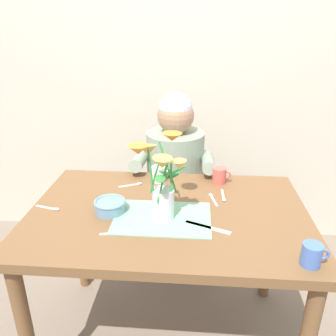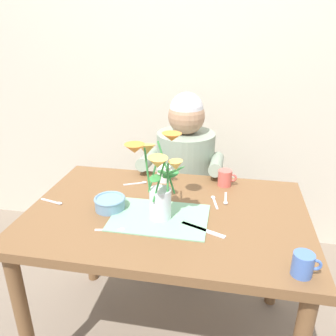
% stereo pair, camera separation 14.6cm
% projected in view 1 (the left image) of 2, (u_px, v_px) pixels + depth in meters
% --- Properties ---
extents(ground_plane, '(6.00, 6.00, 0.00)m').
position_uv_depth(ground_plane, '(168.00, 335.00, 1.78)').
color(ground_plane, '#756656').
extents(wood_panel_backdrop, '(4.00, 0.10, 2.50)m').
position_uv_depth(wood_panel_backdrop, '(181.00, 62.00, 2.25)').
color(wood_panel_backdrop, beige).
rests_on(wood_panel_backdrop, ground_plane).
extents(dining_table, '(1.20, 0.80, 0.74)m').
position_uv_depth(dining_table, '(168.00, 230.00, 1.52)').
color(dining_table, brown).
rests_on(dining_table, ground_plane).
extents(seated_person, '(0.45, 0.47, 1.14)m').
position_uv_depth(seated_person, '(175.00, 185.00, 2.12)').
color(seated_person, '#4C4C56').
rests_on(seated_person, ground_plane).
extents(striped_placemat, '(0.40, 0.28, 0.00)m').
position_uv_depth(striped_placemat, '(162.00, 218.00, 1.43)').
color(striped_placemat, '#7AB289').
rests_on(striped_placemat, dining_table).
extents(flower_vase, '(0.23, 0.27, 0.34)m').
position_uv_depth(flower_vase, '(161.00, 178.00, 1.36)').
color(flower_vase, silver).
rests_on(flower_vase, dining_table).
extents(ceramic_bowl, '(0.14, 0.14, 0.06)m').
position_uv_depth(ceramic_bowl, '(110.00, 206.00, 1.46)').
color(ceramic_bowl, '#6689A8').
rests_on(ceramic_bowl, dining_table).
extents(dinner_knife, '(0.18, 0.09, 0.00)m').
position_uv_depth(dinner_knife, '(208.00, 227.00, 1.36)').
color(dinner_knife, silver).
rests_on(dinner_knife, dining_table).
extents(tea_cup, '(0.09, 0.07, 0.08)m').
position_uv_depth(tea_cup, '(220.00, 175.00, 1.73)').
color(tea_cup, '#CC564C').
rests_on(tea_cup, dining_table).
extents(ceramic_mug, '(0.09, 0.07, 0.08)m').
position_uv_depth(ceramic_mug, '(159.00, 174.00, 1.74)').
color(ceramic_mug, silver).
rests_on(ceramic_mug, dining_table).
extents(coffee_cup, '(0.09, 0.07, 0.08)m').
position_uv_depth(coffee_cup, '(312.00, 255.00, 1.14)').
color(coffee_cup, '#476BB7').
rests_on(coffee_cup, dining_table).
extents(spoon_0, '(0.12, 0.04, 0.01)m').
position_uv_depth(spoon_0, '(120.00, 233.00, 1.32)').
color(spoon_0, silver).
rests_on(spoon_0, dining_table).
extents(spoon_1, '(0.04, 0.12, 0.01)m').
position_uv_depth(spoon_1, '(212.00, 198.00, 1.59)').
color(spoon_1, silver).
rests_on(spoon_1, dining_table).
extents(spoon_2, '(0.12, 0.04, 0.01)m').
position_uv_depth(spoon_2, '(51.00, 208.00, 1.50)').
color(spoon_2, silver).
rests_on(spoon_2, dining_table).
extents(spoon_3, '(0.11, 0.06, 0.01)m').
position_uv_depth(spoon_3, '(134.00, 184.00, 1.72)').
color(spoon_3, silver).
rests_on(spoon_3, dining_table).
extents(spoon_4, '(0.02, 0.12, 0.01)m').
position_uv_depth(spoon_4, '(223.00, 197.00, 1.59)').
color(spoon_4, silver).
rests_on(spoon_4, dining_table).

